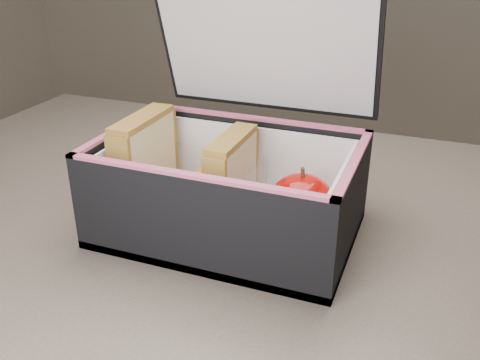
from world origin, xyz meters
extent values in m
cube|color=#65584E|center=(0.00, 0.00, 0.73)|extent=(1.20, 0.80, 0.03)
cube|color=#382D26|center=(-0.55, 0.35, 0.36)|extent=(0.05, 0.05, 0.72)
cube|color=black|center=(-0.04, 0.11, 0.95)|extent=(0.28, 0.06, 0.18)
cube|color=#D6C588|center=(-0.16, -0.01, 0.82)|extent=(0.01, 0.10, 0.11)
cube|color=#D36C7D|center=(-0.15, -0.01, 0.82)|extent=(0.01, 0.10, 0.10)
cube|color=#D6C588|center=(-0.14, -0.01, 0.82)|extent=(0.01, 0.10, 0.11)
cube|color=brown|center=(-0.15, -0.01, 0.88)|extent=(0.03, 0.10, 0.01)
cube|color=#D6C588|center=(-0.05, -0.01, 0.82)|extent=(0.01, 0.09, 0.10)
cube|color=#D36C7D|center=(-0.04, -0.01, 0.81)|extent=(0.01, 0.09, 0.09)
cube|color=#D6C588|center=(-0.03, -0.01, 0.82)|extent=(0.01, 0.09, 0.10)
cube|color=brown|center=(-0.04, -0.01, 0.87)|extent=(0.03, 0.10, 0.01)
cylinder|color=#DB6011|center=(-0.11, 0.00, 0.77)|extent=(0.03, 0.09, 0.01)
cylinder|color=#DB6011|center=(-0.08, 0.02, 0.78)|extent=(0.02, 0.09, 0.01)
cylinder|color=#DB6011|center=(-0.09, -0.03, 0.79)|extent=(0.02, 0.09, 0.01)
cylinder|color=#DB6011|center=(-0.09, -0.03, 0.77)|extent=(0.02, 0.09, 0.01)
cylinder|color=#DB6011|center=(-0.09, 0.00, 0.78)|extent=(0.03, 0.09, 0.01)
cylinder|color=#DB6011|center=(-0.10, 0.02, 0.79)|extent=(0.03, 0.09, 0.01)
cylinder|color=#DB6011|center=(-0.09, 0.02, 0.77)|extent=(0.03, 0.09, 0.01)
cube|color=white|center=(0.05, -0.01, 0.77)|extent=(0.07, 0.07, 0.01)
ellipsoid|color=#880002|center=(0.05, -0.01, 0.81)|extent=(0.09, 0.09, 0.07)
cylinder|color=#462B19|center=(0.05, -0.01, 0.84)|extent=(0.01, 0.01, 0.01)
camera|label=1|loc=(0.17, -0.52, 1.08)|focal=40.00mm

